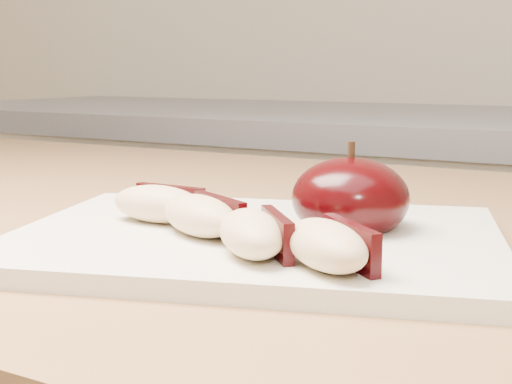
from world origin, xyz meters
The scene contains 6 objects.
cutting_board centered at (-0.07, 0.39, 0.91)m, with size 0.30×0.22×0.01m, color silver.
apple_half centered at (-0.02, 0.43, 0.93)m, with size 0.09×0.09×0.06m.
apple_wedge_a centered at (-0.14, 0.38, 0.92)m, with size 0.07×0.03×0.02m.
apple_wedge_b centered at (-0.09, 0.36, 0.92)m, with size 0.08×0.06×0.02m.
apple_wedge_c centered at (-0.04, 0.34, 0.92)m, with size 0.07×0.07×0.02m.
apple_wedge_d centered at (0.00, 0.33, 0.92)m, with size 0.07×0.07×0.02m.
Camera 1 is at (0.15, 0.01, 1.01)m, focal length 50.00 mm.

